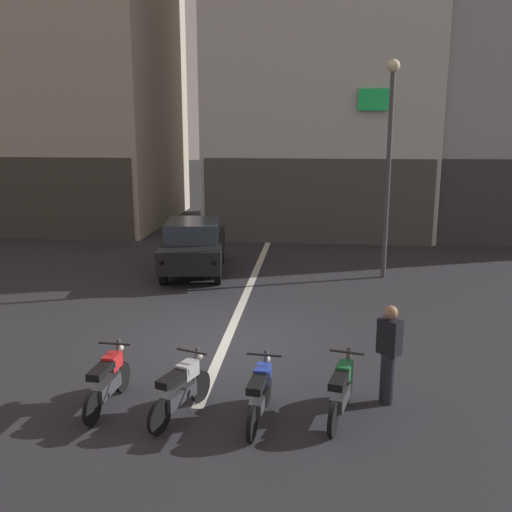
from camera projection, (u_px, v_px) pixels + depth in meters
name	position (u px, v px, depth m)	size (l,w,h in m)	color
ground_plane	(226.00, 341.00, 12.31)	(120.00, 120.00, 0.00)	#2B2B30
lane_centre_line	(256.00, 271.00, 18.13)	(0.20, 18.00, 0.01)	silver
building_corner_left	(44.00, 65.00, 26.07)	(10.94, 9.11, 13.99)	#B2A893
car_black_crossing_near	(194.00, 245.00, 17.69)	(2.27, 4.29, 1.64)	black
street_lamp	(389.00, 147.00, 16.56)	(0.36, 0.36, 6.21)	#47474C
motorcycle_red_row_leftmost	(108.00, 380.00, 9.38)	(0.55, 1.67, 0.98)	black
motorcycle_silver_row_left_mid	(181.00, 389.00, 9.08)	(0.71, 1.59, 0.98)	black
motorcycle_blue_row_centre	(260.00, 394.00, 8.92)	(0.55, 1.67, 0.98)	black
motorcycle_green_row_right_mid	(341.00, 390.00, 9.04)	(0.58, 1.64, 0.98)	black
person_by_motorcycles	(389.00, 354.00, 9.42)	(0.42, 0.40, 1.67)	#23232D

